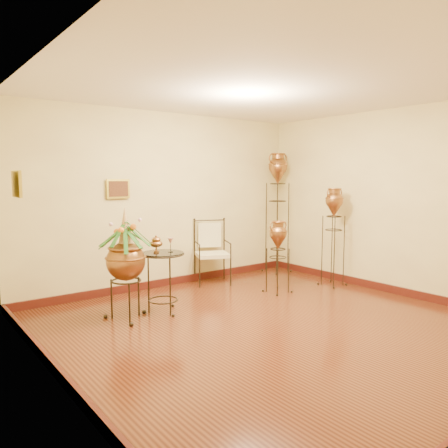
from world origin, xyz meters
TOP-DOWN VIEW (x-y plane):
  - ground at (0.00, 0.00)m, footprint 5.00×5.00m
  - room_shell at (-0.01, 0.01)m, footprint 5.02×5.02m
  - amphora_tall at (2.15, 2.15)m, footprint 0.52×0.52m
  - amphora_mid at (2.15, 0.85)m, footprint 0.46×0.46m
  - amphora_short at (1.12, 1.07)m, footprint 0.39×0.39m
  - planter_urn at (-1.29, 1.29)m, footprint 0.78×0.78m
  - armchair at (0.65, 2.15)m, footprint 0.77×0.75m
  - side_table at (-0.79, 1.27)m, footprint 0.57×0.57m

SIDE VIEW (x-z plane):
  - ground at x=0.00m, z-range 0.00..0.00m
  - side_table at x=-0.79m, z-range -0.09..0.92m
  - armchair at x=0.65m, z-range 0.00..1.06m
  - amphora_short at x=1.12m, z-range 0.00..1.13m
  - planter_urn at x=-1.29m, z-range 0.08..1.52m
  - amphora_mid at x=2.15m, z-range 0.01..1.63m
  - amphora_tall at x=2.15m, z-range 0.02..2.26m
  - room_shell at x=-0.01m, z-range 0.33..3.14m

